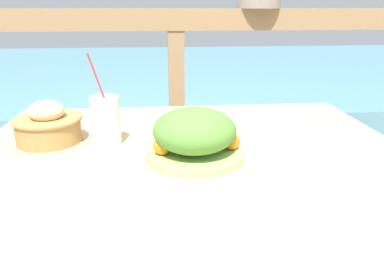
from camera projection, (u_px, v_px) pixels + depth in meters
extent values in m
cube|color=tan|center=(192.00, 163.00, 0.93)|extent=(1.12, 0.97, 0.04)
cube|color=tan|center=(50.00, 216.00, 1.41)|extent=(0.06, 0.06, 0.72)
cube|color=tan|center=(308.00, 205.00, 1.49)|extent=(0.06, 0.06, 0.72)
cube|color=#937551|center=(176.00, 19.00, 1.60)|extent=(2.80, 0.08, 0.09)
cube|color=#937551|center=(177.00, 141.00, 1.77)|extent=(0.07, 0.07, 1.02)
cube|color=#568EA8|center=(167.00, 87.00, 4.22)|extent=(12.00, 4.00, 0.48)
cylinder|color=white|center=(197.00, 162.00, 0.86)|extent=(0.27, 0.27, 0.02)
cylinder|color=#A8C66B|center=(197.00, 154.00, 0.86)|extent=(0.23, 0.23, 0.02)
ellipsoid|color=#568E38|center=(197.00, 130.00, 0.84)|extent=(0.19, 0.19, 0.10)
sphere|color=orange|center=(231.00, 141.00, 0.86)|extent=(0.04, 0.04, 0.04)
sphere|color=orange|center=(162.00, 146.00, 0.83)|extent=(0.04, 0.04, 0.04)
cylinder|color=silver|center=(106.00, 121.00, 0.98)|extent=(0.08, 0.08, 0.13)
cylinder|color=red|center=(103.00, 95.00, 0.95)|extent=(0.07, 0.01, 0.21)
cylinder|color=#AD7F47|center=(49.00, 130.00, 1.01)|extent=(0.17, 0.17, 0.07)
torus|color=#AD7F47|center=(47.00, 119.00, 1.00)|extent=(0.18, 0.18, 0.01)
ellipsoid|color=beige|center=(46.00, 111.00, 1.00)|extent=(0.09, 0.09, 0.06)
cube|color=silver|center=(279.00, 158.00, 0.91)|extent=(0.03, 0.18, 0.00)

